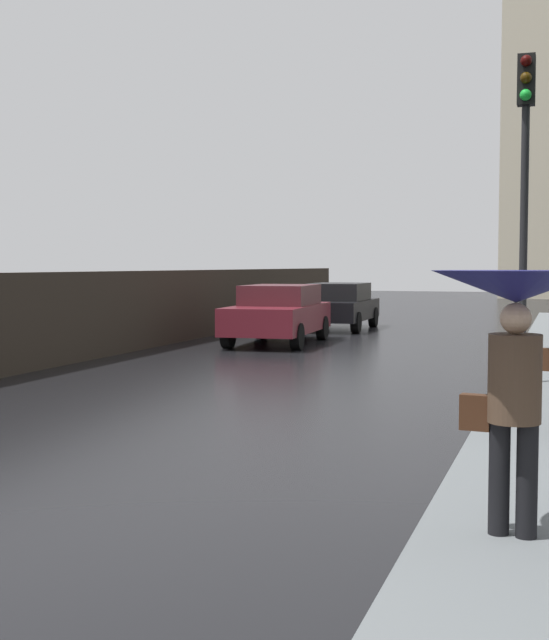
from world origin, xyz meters
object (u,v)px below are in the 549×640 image
object	(u,v)px
pedestrian_with_umbrella_far	(515,322)
traffic_light	(525,160)
car_maroon_mid_road	(278,313)
car_black_far_ahead	(339,305)

from	to	relation	value
pedestrian_with_umbrella_far	traffic_light	bearing A→B (deg)	98.93
pedestrian_with_umbrella_far	car_maroon_mid_road	bearing A→B (deg)	120.45
car_maroon_mid_road	traffic_light	distance (m)	9.35
traffic_light	car_black_far_ahead	bearing A→B (deg)	116.58
car_maroon_mid_road	pedestrian_with_umbrella_far	bearing A→B (deg)	110.32
car_maroon_mid_road	pedestrian_with_umbrella_far	xyz separation A→B (m)	(6.39, -14.48, 0.80)
pedestrian_with_umbrella_far	traffic_light	xyz separation A→B (m)	(-0.32, 7.93, 1.96)
car_black_far_ahead	car_maroon_mid_road	bearing A→B (deg)	85.95
car_black_far_ahead	traffic_light	bearing A→B (deg)	114.97
car_maroon_mid_road	traffic_light	bearing A→B (deg)	129.34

